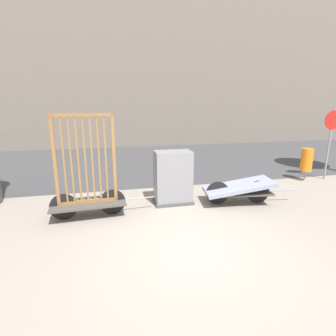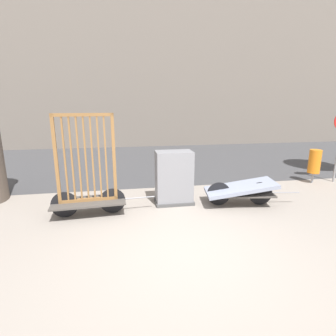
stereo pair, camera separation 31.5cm
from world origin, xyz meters
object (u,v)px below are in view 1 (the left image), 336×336
(utility_cabinet, at_px, (173,179))
(trash_bin, at_px, (307,160))
(bike_cart_with_bedframe, at_px, (87,185))
(sign_post, at_px, (331,133))
(bike_cart_with_mattress, at_px, (238,188))

(utility_cabinet, distance_m, trash_bin, 4.81)
(bike_cart_with_bedframe, height_order, sign_post, sign_post)
(utility_cabinet, height_order, trash_bin, utility_cabinet)
(trash_bin, bearing_deg, utility_cabinet, -168.46)
(bike_cart_with_bedframe, bearing_deg, sign_post, 6.49)
(utility_cabinet, relative_size, sign_post, 0.58)
(bike_cart_with_mattress, distance_m, utility_cabinet, 1.66)
(trash_bin, bearing_deg, bike_cart_with_bedframe, -168.45)
(bike_cart_with_bedframe, height_order, utility_cabinet, bike_cart_with_bedframe)
(sign_post, bearing_deg, bike_cart_with_mattress, -160.65)
(utility_cabinet, distance_m, sign_post, 5.65)
(bike_cart_with_bedframe, relative_size, trash_bin, 2.16)
(bike_cart_with_mattress, height_order, sign_post, sign_post)
(bike_cart_with_bedframe, xyz_separation_m, sign_post, (7.52, 1.37, 0.79))
(bike_cart_with_mattress, relative_size, sign_post, 1.02)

